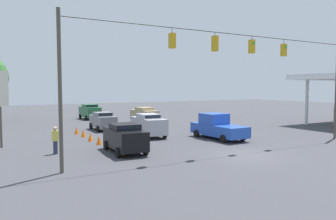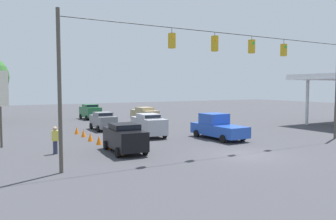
# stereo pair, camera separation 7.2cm
# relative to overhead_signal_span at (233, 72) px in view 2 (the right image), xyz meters

# --- Properties ---
(ground_plane) EXTENTS (140.00, 140.00, 0.00)m
(ground_plane) POSITION_rel_overhead_signal_span_xyz_m (-0.01, 1.45, -5.42)
(ground_plane) COLOR #3D3D42
(overhead_signal_span) EXTENTS (22.89, 0.38, 8.32)m
(overhead_signal_span) POSITION_rel_overhead_signal_span_xyz_m (0.00, 0.00, 0.00)
(overhead_signal_span) COLOR #4C473D
(overhead_signal_span) RESTS_ON ground_plane
(sedan_grey_withflow_far) EXTENTS (2.05, 4.03, 1.83)m
(sedan_grey_withflow_far) POSITION_rel_overhead_signal_span_xyz_m (4.10, -15.08, -4.47)
(sedan_grey_withflow_far) COLOR slate
(sedan_grey_withflow_far) RESTS_ON ground_plane
(sedan_green_withflow_deep) EXTENTS (2.24, 4.04, 2.03)m
(sedan_green_withflow_deep) POSITION_rel_overhead_signal_span_xyz_m (1.98, -26.87, -4.37)
(sedan_green_withflow_deep) COLOR #236038
(sedan_green_withflow_deep) RESTS_ON ground_plane
(sedan_black_parked_shoulder) EXTENTS (2.29, 4.48, 1.93)m
(sedan_black_parked_shoulder) POSITION_rel_overhead_signal_span_xyz_m (6.51, -3.36, -4.41)
(sedan_black_parked_shoulder) COLOR black
(sedan_black_parked_shoulder) RESTS_ON ground_plane
(pickup_truck_blue_crossing_near) EXTENTS (2.39, 5.47, 2.12)m
(pickup_truck_blue_crossing_near) POSITION_rel_overhead_signal_span_xyz_m (-2.57, -4.88, -4.44)
(pickup_truck_blue_crossing_near) COLOR #234CB2
(pickup_truck_blue_crossing_near) RESTS_ON ground_plane
(sedan_tan_oncoming_deep) EXTENTS (2.31, 4.23, 1.90)m
(sedan_tan_oncoming_deep) POSITION_rel_overhead_signal_span_xyz_m (-2.57, -19.23, -4.43)
(sedan_tan_oncoming_deep) COLOR tan
(sedan_tan_oncoming_deep) RESTS_ON ground_plane
(sedan_silver_withflow_mid) EXTENTS (2.30, 4.49, 2.02)m
(sedan_silver_withflow_mid) POSITION_rel_overhead_signal_span_xyz_m (2.01, -8.83, -4.37)
(sedan_silver_withflow_mid) COLOR #A8AAB2
(sedan_silver_withflow_mid) RESTS_ON ground_plane
(traffic_cone_nearest) EXTENTS (0.43, 0.43, 0.67)m
(traffic_cone_nearest) POSITION_rel_overhead_signal_span_xyz_m (7.04, -2.59, -5.09)
(traffic_cone_nearest) COLOR orange
(traffic_cone_nearest) RESTS_ON ground_plane
(traffic_cone_second) EXTENTS (0.43, 0.43, 0.67)m
(traffic_cone_second) POSITION_rel_overhead_signal_span_xyz_m (7.08, -4.92, -5.09)
(traffic_cone_second) COLOR orange
(traffic_cone_second) RESTS_ON ground_plane
(traffic_cone_third) EXTENTS (0.43, 0.43, 0.67)m
(traffic_cone_third) POSITION_rel_overhead_signal_span_xyz_m (7.11, -7.05, -5.09)
(traffic_cone_third) COLOR orange
(traffic_cone_third) RESTS_ON ground_plane
(traffic_cone_fourth) EXTENTS (0.43, 0.43, 0.67)m
(traffic_cone_fourth) POSITION_rel_overhead_signal_span_xyz_m (7.22, -8.94, -5.09)
(traffic_cone_fourth) COLOR orange
(traffic_cone_fourth) RESTS_ON ground_plane
(traffic_cone_fifth) EXTENTS (0.43, 0.43, 0.67)m
(traffic_cone_fifth) POSITION_rel_overhead_signal_span_xyz_m (7.10, -11.45, -5.09)
(traffic_cone_fifth) COLOR orange
(traffic_cone_fifth) RESTS_ON ground_plane
(traffic_cone_farthest) EXTENTS (0.43, 0.43, 0.67)m
(traffic_cone_farthest) POSITION_rel_overhead_signal_span_xyz_m (7.17, -13.51, -5.09)
(traffic_cone_farthest) COLOR orange
(traffic_cone_farthest) RESTS_ON ground_plane
(pedestrian) EXTENTS (0.40, 0.28, 1.81)m
(pedestrian) POSITION_rel_overhead_signal_span_xyz_m (10.67, -5.09, -4.50)
(pedestrian) COLOR #2D334C
(pedestrian) RESTS_ON ground_plane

